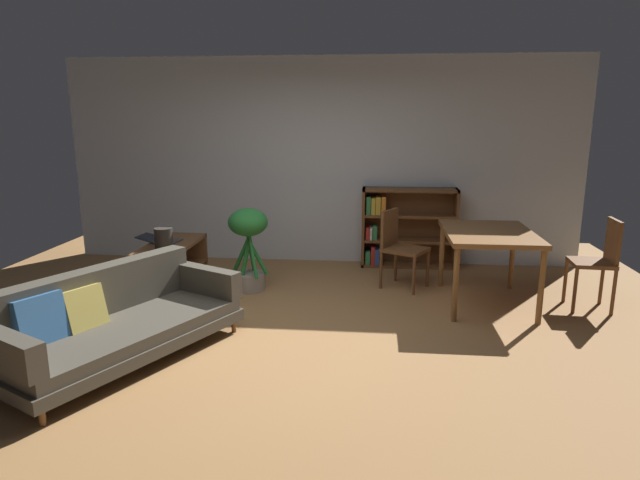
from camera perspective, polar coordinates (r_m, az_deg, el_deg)
The scene contains 11 objects.
ground_plane at distance 4.99m, azimuth -3.00°, elevation -10.07°, with size 8.16×8.16×0.00m, color #9E7042.
back_wall_panel at distance 7.30m, azimuth 0.07°, elevation 8.24°, with size 6.80×0.10×2.70m, color silver.
fabric_couch at distance 4.77m, azimuth -20.94°, elevation -7.88°, with size 1.67×2.17×0.72m.
media_console at distance 6.31m, azimuth -15.28°, elevation -2.90°, with size 0.48×1.12×0.57m.
open_laptop at distance 6.34m, azimuth -16.32°, elevation -0.00°, with size 0.47×0.32×0.07m.
desk_speaker at distance 5.94m, azimuth -16.09°, elevation 0.12°, with size 0.19×0.19×0.23m.
potted_floor_plant at distance 6.15m, azimuth -7.52°, elevation -0.00°, with size 0.45×0.46×0.94m.
dining_table at distance 5.89m, azimuth 17.27°, elevation 0.12°, with size 0.89×1.22×0.78m.
dining_chair_near at distance 6.18m, azimuth 27.25°, elevation -1.75°, with size 0.42×0.40×0.94m.
dining_chair_far at distance 6.30m, azimuth 8.32°, elevation -0.48°, with size 0.59×0.57×0.89m.
bookshelf at distance 7.22m, azimuth 8.69°, elevation 1.31°, with size 1.22×0.31×1.03m.
Camera 1 is at (0.71, -4.54, 1.95)m, focal length 30.49 mm.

